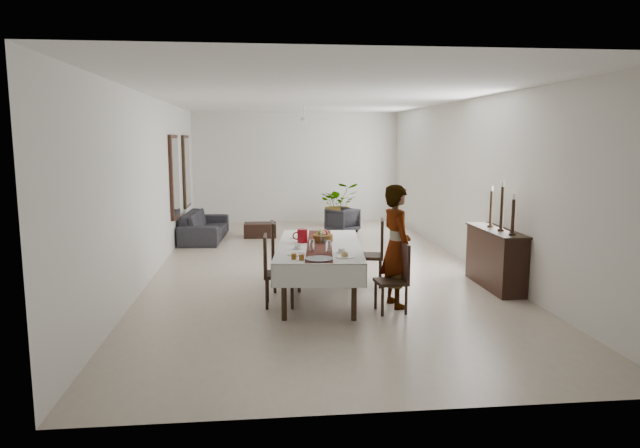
{
  "coord_description": "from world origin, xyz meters",
  "views": [
    {
      "loc": [
        -1.08,
        -10.74,
        2.45
      ],
      "look_at": [
        -0.1,
        -1.51,
        1.05
      ],
      "focal_mm": 32.0,
      "sensor_mm": 36.0,
      "label": 1
    }
  ],
  "objects_px": {
    "sideboard_body": "(495,259)",
    "sofa": "(205,226)",
    "woman": "(396,246)",
    "dining_table_top": "(319,247)",
    "red_pitcher": "(302,236)"
  },
  "relations": [
    {
      "from": "dining_table_top",
      "to": "red_pitcher",
      "type": "relative_size",
      "value": 12.0
    },
    {
      "from": "dining_table_top",
      "to": "sofa",
      "type": "xyz_separation_m",
      "value": [
        -2.26,
        5.3,
        -0.44
      ]
    },
    {
      "from": "sideboard_body",
      "to": "sofa",
      "type": "xyz_separation_m",
      "value": [
        -5.21,
        5.08,
        -0.13
      ]
    },
    {
      "from": "red_pitcher",
      "to": "sofa",
      "type": "relative_size",
      "value": 0.09
    },
    {
      "from": "red_pitcher",
      "to": "woman",
      "type": "xyz_separation_m",
      "value": [
        1.31,
        -0.85,
        -0.03
      ]
    },
    {
      "from": "dining_table_top",
      "to": "sideboard_body",
      "type": "distance_m",
      "value": 2.97
    },
    {
      "from": "dining_table_top",
      "to": "sideboard_body",
      "type": "relative_size",
      "value": 1.65
    },
    {
      "from": "woman",
      "to": "sideboard_body",
      "type": "xyz_separation_m",
      "value": [
        1.89,
        0.88,
        -0.43
      ]
    },
    {
      "from": "sofa",
      "to": "dining_table_top",
      "type": "bearing_deg",
      "value": -153.33
    },
    {
      "from": "woman",
      "to": "sofa",
      "type": "xyz_separation_m",
      "value": [
        -3.31,
        5.96,
        -0.56
      ]
    },
    {
      "from": "sofa",
      "to": "red_pitcher",
      "type": "bearing_deg",
      "value": -154.95
    },
    {
      "from": "dining_table_top",
      "to": "red_pitcher",
      "type": "bearing_deg",
      "value": 149.04
    },
    {
      "from": "sideboard_body",
      "to": "sofa",
      "type": "relative_size",
      "value": 0.68
    },
    {
      "from": "dining_table_top",
      "to": "woman",
      "type": "bearing_deg",
      "value": -25.83
    },
    {
      "from": "dining_table_top",
      "to": "woman",
      "type": "relative_size",
      "value": 1.44
    }
  ]
}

